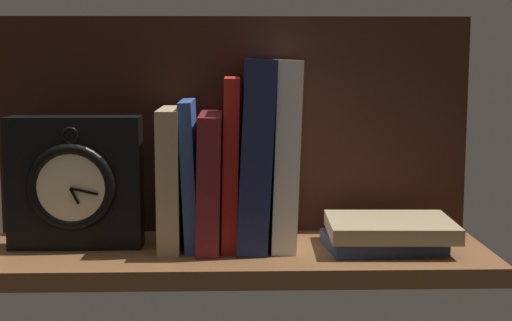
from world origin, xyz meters
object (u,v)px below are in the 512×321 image
book_maroon_dawkins (209,180)px  book_white_catcher (283,153)px  book_tan_shortstories (170,177)px  book_stack_side (386,233)px  book_blue_modern (189,173)px  book_navy_bierce (254,153)px  book_red_requiem (229,162)px  framed_clock (73,183)px

book_maroon_dawkins → book_white_catcher: bearing=0.0°
book_white_catcher → book_tan_shortstories: bearing=180.0°
book_tan_shortstories → book_stack_side: size_ratio=1.07×
book_blue_modern → book_tan_shortstories: bearing=180.0°
book_tan_shortstories → book_navy_bierce: bearing=0.0°
book_tan_shortstories → book_navy_bierce: 12.22cm
book_maroon_dawkins → book_stack_side: book_maroon_dawkins is taller
book_blue_modern → book_red_requiem: 5.86cm
book_navy_bierce → book_white_catcher: 4.05cm
book_blue_modern → framed_clock: 15.88cm
book_white_catcher → book_maroon_dawkins: bearing=180.0°
framed_clock → book_white_catcher: bearing=2.5°
book_blue_modern → framed_clock: size_ratio=1.12×
book_blue_modern → book_maroon_dawkins: book_blue_modern is taller
book_stack_side → book_white_catcher: bearing=167.3°
book_navy_bierce → book_blue_modern: bearing=180.0°
book_maroon_dawkins → book_white_catcher: (10.37, 0.00, 3.69)cm
book_navy_bierce → book_white_catcher: bearing=0.0°
book_white_catcher → framed_clock: bearing=-177.5°
book_red_requiem → book_white_catcher: (7.47, 0.00, 1.21)cm
book_red_requiem → book_stack_side: 23.75cm
book_blue_modern → book_maroon_dawkins: (2.75, 0.00, -0.91)cm
book_tan_shortstories → framed_clock: (-13.10, -1.28, -0.53)cm
book_navy_bierce → book_stack_side: 21.31cm
book_maroon_dawkins → book_navy_bierce: (6.32, 0.00, 3.74)cm
book_blue_modern → book_white_catcher: 13.40cm
book_red_requiem → book_navy_bierce: book_navy_bierce is taller
book_blue_modern → book_red_requiem: bearing=0.0°
book_maroon_dawkins → book_tan_shortstories: bearing=180.0°
book_blue_modern → book_red_requiem: (5.64, 0.00, 1.57)cm
book_navy_bierce → framed_clock: size_ratio=1.43×
book_maroon_dawkins → book_red_requiem: (2.90, 0.00, 2.48)cm
book_red_requiem → book_tan_shortstories: bearing=180.0°
book_red_requiem → book_stack_side: book_red_requiem is taller
book_blue_modern → book_stack_side: bearing=-6.6°
book_maroon_dawkins → book_red_requiem: size_ratio=0.79×
book_tan_shortstories → book_maroon_dawkins: size_ratio=1.04×
book_blue_modern → book_maroon_dawkins: size_ratio=1.10×
book_stack_side → book_maroon_dawkins: bearing=172.6°
book_tan_shortstories → framed_clock: book_tan_shortstories is taller
book_tan_shortstories → book_maroon_dawkins: book_tan_shortstories is taller
book_white_catcher → framed_clock: 29.18cm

